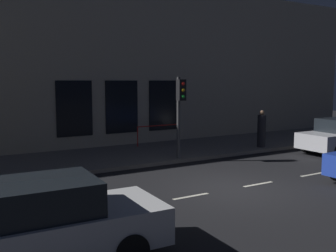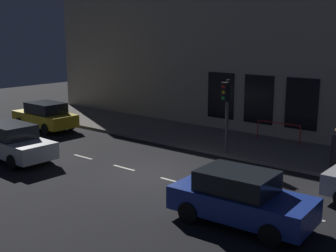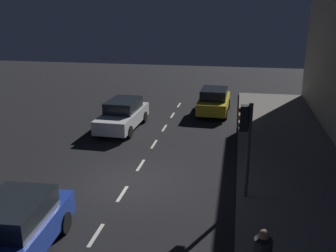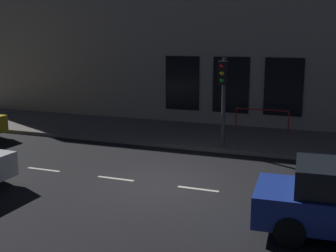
{
  "view_description": "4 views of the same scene",
  "coord_description": "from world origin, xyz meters",
  "views": [
    {
      "loc": [
        -9.05,
        7.69,
        3.31
      ],
      "look_at": [
        2.16,
        1.1,
        1.79
      ],
      "focal_mm": 41.67,
      "sensor_mm": 36.0,
      "label": 1
    },
    {
      "loc": [
        -12.46,
        -10.98,
        5.49
      ],
      "look_at": [
        1.02,
        0.07,
        1.81
      ],
      "focal_mm": 47.42,
      "sensor_mm": 36.0,
      "label": 2
    },
    {
      "loc": [
        3.83,
        -12.62,
        6.37
      ],
      "look_at": [
        1.24,
        1.26,
        1.91
      ],
      "focal_mm": 40.41,
      "sensor_mm": 36.0,
      "label": 3
    },
    {
      "loc": [
        -11.13,
        -4.27,
        4.2
      ],
      "look_at": [
        0.95,
        0.27,
        1.54
      ],
      "focal_mm": 46.31,
      "sensor_mm": 36.0,
      "label": 4
    }
  ],
  "objects": [
    {
      "name": "ground_plane",
      "position": [
        0.0,
        0.0,
        0.0
      ],
      "size": [
        60.0,
        60.0,
        0.0
      ],
      "primitive_type": "plane",
      "color": "black"
    },
    {
      "name": "sidewalk",
      "position": [
        6.25,
        0.0,
        0.07
      ],
      "size": [
        4.5,
        32.0,
        0.15
      ],
      "color": "slate",
      "rests_on": "ground"
    },
    {
      "name": "building_facade",
      "position": [
        8.8,
        0.0,
        4.09
      ],
      "size": [
        0.65,
        32.0,
        8.19
      ],
      "color": "#B2A893",
      "rests_on": "ground"
    },
    {
      "name": "lane_centre_line",
      "position": [
        0.0,
        -1.0,
        0.0
      ],
      "size": [
        0.12,
        27.2,
        0.01
      ],
      "color": "beige",
      "rests_on": "ground"
    },
    {
      "name": "traffic_light",
      "position": [
        4.18,
        -0.65,
        2.43
      ],
      "size": [
        0.48,
        0.32,
        3.31
      ],
      "color": "#424244",
      "rests_on": "sidewalk"
    },
    {
      "name": "parked_car_0",
      "position": [
        -2.2,
        6.34,
        0.79
      ],
      "size": [
        1.93,
        4.56,
        1.58
      ],
      "rotation": [
        0.0,
        0.0,
        3.11
      ],
      "color": "silver",
      "rests_on": "ground"
    },
    {
      "name": "pedestrian_0",
      "position": [
        4.55,
        -5.49,
        0.96
      ],
      "size": [
        0.48,
        0.48,
        1.76
      ],
      "rotation": [
        0.0,
        0.0,
        3.39
      ],
      "color": "#232328",
      "rests_on": "sidewalk"
    },
    {
      "name": "red_railing",
      "position": [
        7.67,
        -1.58,
        0.88
      ],
      "size": [
        0.05,
        2.32,
        0.97
      ],
      "color": "red",
      "rests_on": "sidewalk"
    }
  ]
}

